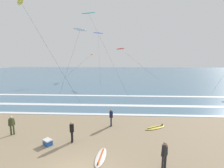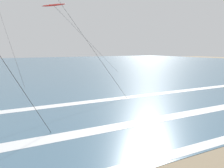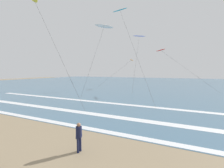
{
  "view_description": "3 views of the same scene",
  "coord_description": "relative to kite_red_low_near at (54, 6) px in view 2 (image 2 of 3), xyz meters",
  "views": [
    {
      "loc": [
        2.11,
        -7.26,
        6.25
      ],
      "look_at": [
        1.14,
        12.27,
        3.04
      ],
      "focal_mm": 25.7,
      "sensor_mm": 36.0,
      "label": 1
    },
    {
      "loc": [
        -5.95,
        3.96,
        3.61
      ],
      "look_at": [
        0.52,
        15.43,
        1.65
      ],
      "focal_mm": 38.97,
      "sensor_mm": 36.0,
      "label": 2
    },
    {
      "loc": [
        6.24,
        0.33,
        4.34
      ],
      "look_at": [
        -0.49,
        14.92,
        2.96
      ],
      "focal_mm": 24.55,
      "sensor_mm": 36.0,
      "label": 3
    }
  ],
  "objects": [
    {
      "name": "wave_foam_shoreline",
      "position": [
        -0.4,
        -22.01,
        -8.3
      ],
      "size": [
        51.41,
        0.57,
        0.01
      ],
      "primitive_type": "cube",
      "color": "white",
      "rests_on": "ocean_surface"
    },
    {
      "name": "ocean_surface",
      "position": [
        -2.23,
        22.59,
        -8.31
      ],
      "size": [
        140.0,
        90.0,
        0.01
      ],
      "primitive_type": "cube",
      "color": "slate",
      "rests_on": "ground"
    },
    {
      "name": "kite_red_low_near",
      "position": [
        0.0,
        0.0,
        0.0
      ],
      "size": [
        12.18,
        5.69,
        8.59
      ],
      "color": "red",
      "rests_on": "ground"
    },
    {
      "name": "wave_foam_mid_break",
      "position": [
        -3.8,
        -18.53,
        -8.3
      ],
      "size": [
        43.47,
        0.91,
        0.01
      ],
      "primitive_type": "cube",
      "color": "white",
      "rests_on": "ocean_surface"
    },
    {
      "name": "wave_foam_outer_break",
      "position": [
        -0.55,
        -13.11,
        -8.3
      ],
      "size": [
        53.02,
        0.85,
        0.01
      ],
      "primitive_type": "cube",
      "color": "white",
      "rests_on": "ocean_surface"
    }
  ]
}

